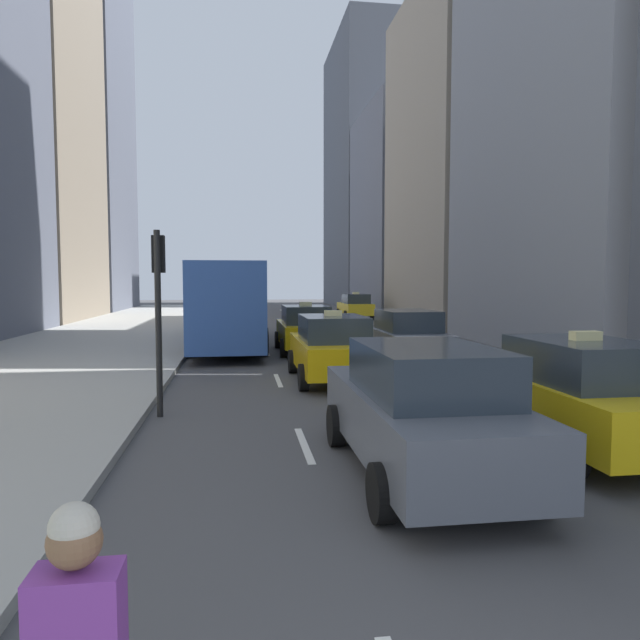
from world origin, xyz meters
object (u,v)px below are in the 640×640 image
at_px(taxi_third, 576,393).
at_px(taxi_fourth, 305,329).
at_px(taxi_second, 355,306).
at_px(traffic_light_pole, 158,292).
at_px(sedan_silver_behind, 422,409).
at_px(city_bus, 228,302).
at_px(taxi_lead, 332,348).
at_px(sedan_black_near, 406,337).

height_order(taxi_third, taxi_fourth, same).
bearing_deg(taxi_second, traffic_light_pole, -109.29).
bearing_deg(taxi_third, traffic_light_pole, 154.71).
bearing_deg(sedan_silver_behind, city_bus, 100.03).
distance_m(taxi_lead, sedan_black_near, 3.84).
height_order(taxi_lead, taxi_third, same).
relative_size(taxi_lead, city_bus, 0.38).
distance_m(taxi_second, taxi_third, 30.60).
relative_size(taxi_lead, sedan_black_near, 0.99).
distance_m(taxi_fourth, traffic_light_pole, 10.34).
bearing_deg(traffic_light_pole, sedan_silver_behind, -45.76).
bearing_deg(sedan_silver_behind, taxi_fourth, 90.00).
distance_m(taxi_third, traffic_light_pole, 7.62).
bearing_deg(sedan_silver_behind, traffic_light_pole, 134.24).
xyz_separation_m(taxi_second, city_bus, (-8.41, -15.44, 0.91)).
bearing_deg(taxi_third, city_bus, 110.47).
relative_size(taxi_lead, taxi_third, 1.00).
relative_size(city_bus, traffic_light_pole, 3.22).
xyz_separation_m(taxi_second, sedan_silver_behind, (-5.60, -31.34, 0.03)).
height_order(taxi_third, traffic_light_pole, traffic_light_pole).
xyz_separation_m(taxi_fourth, sedan_black_near, (2.80, -3.45, -0.01)).
relative_size(taxi_second, sedan_silver_behind, 0.93).
height_order(taxi_fourth, sedan_black_near, taxi_fourth).
distance_m(taxi_fourth, sedan_black_near, 4.44).
xyz_separation_m(taxi_lead, city_bus, (-2.81, 8.49, 0.91)).
distance_m(taxi_second, city_bus, 17.61).
height_order(taxi_second, city_bus, city_bus).
bearing_deg(taxi_second, taxi_lead, -103.17).
xyz_separation_m(taxi_lead, traffic_light_pole, (-3.95, -3.35, 1.53)).
xyz_separation_m(sedan_black_near, traffic_light_pole, (-6.75, -5.98, 1.54)).
relative_size(taxi_second, traffic_light_pole, 1.22).
relative_size(taxi_fourth, city_bus, 0.38).
distance_m(taxi_second, taxi_fourth, 18.71).
relative_size(taxi_second, sedan_black_near, 0.99).
xyz_separation_m(taxi_third, sedan_black_near, (0.00, 9.17, -0.01)).
bearing_deg(traffic_light_pole, taxi_fourth, 67.27).
relative_size(taxi_lead, taxi_second, 1.00).
distance_m(taxi_third, sedan_black_near, 9.17).
distance_m(sedan_black_near, sedan_silver_behind, 10.42).
bearing_deg(traffic_light_pole, city_bus, 84.51).
xyz_separation_m(sedan_silver_behind, city_bus, (-2.81, 15.90, 0.88)).
relative_size(taxi_second, taxi_fourth, 1.00).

